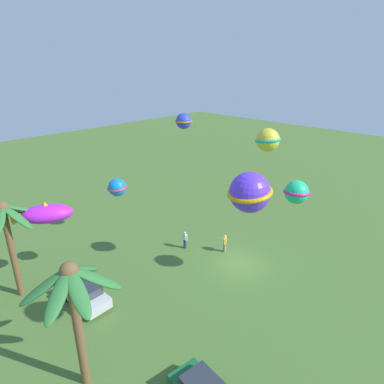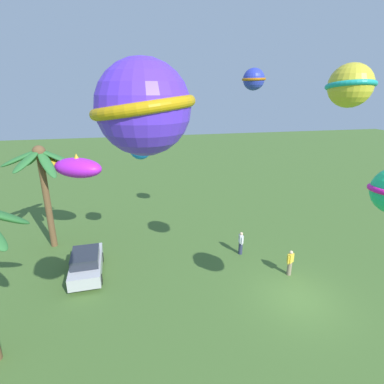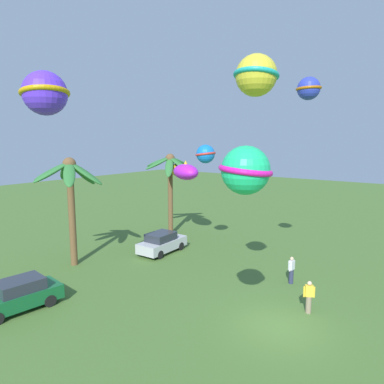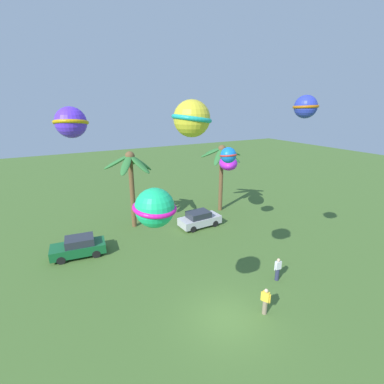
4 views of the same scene
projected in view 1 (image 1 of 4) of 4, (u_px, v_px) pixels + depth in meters
The scene contains 12 objects.
ground_plane at pixel (240, 264), 26.88m from camera, with size 120.00×120.00×0.00m, color #476B2D.
palm_tree_0 at pixel (72, 294), 15.04m from camera, with size 4.46×4.31×7.11m.
palm_tree_1 at pixel (6, 223), 21.51m from camera, with size 4.37×4.47×7.06m.
parked_car_0 at pixel (85, 294), 22.33m from camera, with size 3.95×1.84×1.51m.
spectator_0 at pixel (185, 240), 28.93m from camera, with size 0.55×0.27×1.59m.
spectator_1 at pixel (225, 243), 28.37m from camera, with size 0.39×0.49×1.59m.
kite_ball_0 at pixel (297, 192), 21.89m from camera, with size 2.35×2.36×1.56m.
kite_ball_1 at pixel (117, 187), 22.56m from camera, with size 1.57×1.58×1.23m.
kite_ball_2 at pixel (250, 192), 14.26m from camera, with size 2.51×2.52×1.77m.
kite_ball_3 at pixel (268, 140), 21.51m from camera, with size 1.77×1.77×1.51m.
kite_fish_4 at pixel (43, 214), 22.36m from camera, with size 3.29×3.95×1.54m.
kite_ball_5 at pixel (184, 121), 25.70m from camera, with size 1.88×1.88×1.21m.
Camera 1 is at (-13.14, 19.08, 15.30)m, focal length 31.36 mm.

